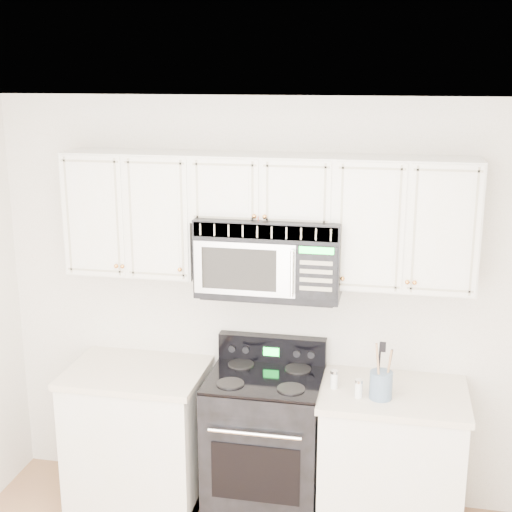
# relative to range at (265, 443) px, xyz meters

# --- Properties ---
(room) EXTENTS (3.51, 3.51, 2.61)m
(room) POSITION_rel_range_xyz_m (-0.03, -1.46, 0.82)
(room) COLOR olive
(room) RESTS_ON ground
(base_cabinet_left) EXTENTS (0.86, 0.65, 0.92)m
(base_cabinet_left) POSITION_rel_range_xyz_m (-0.83, -0.02, -0.06)
(base_cabinet_left) COLOR beige
(base_cabinet_left) RESTS_ON ground
(base_cabinet_right) EXTENTS (0.86, 0.65, 0.92)m
(base_cabinet_right) POSITION_rel_range_xyz_m (0.77, -0.02, -0.06)
(base_cabinet_right) COLOR beige
(base_cabinet_right) RESTS_ON ground
(range) EXTENTS (0.69, 0.63, 1.10)m
(range) POSITION_rel_range_xyz_m (0.00, 0.00, 0.00)
(range) COLOR black
(range) RESTS_ON ground
(upper_cabinets) EXTENTS (2.44, 0.37, 0.75)m
(upper_cabinets) POSITION_rel_range_xyz_m (-0.03, 0.13, 1.45)
(upper_cabinets) COLOR beige
(upper_cabinets) RESTS_ON ground
(microwave) EXTENTS (0.84, 0.47, 0.47)m
(microwave) POSITION_rel_range_xyz_m (0.02, 0.08, 1.20)
(microwave) COLOR black
(microwave) RESTS_ON ground
(utensil_crock) EXTENTS (0.13, 0.13, 0.34)m
(utensil_crock) POSITION_rel_range_xyz_m (0.70, -0.13, 0.52)
(utensil_crock) COLOR slate
(utensil_crock) RESTS_ON base_cabinet_right
(shaker_salt) EXTENTS (0.05, 0.05, 0.11)m
(shaker_salt) POSITION_rel_range_xyz_m (0.42, -0.05, 0.49)
(shaker_salt) COLOR white
(shaker_salt) RESTS_ON base_cabinet_right
(shaker_pepper) EXTENTS (0.05, 0.05, 0.11)m
(shaker_pepper) POSITION_rel_range_xyz_m (0.57, -0.15, 0.49)
(shaker_pepper) COLOR white
(shaker_pepper) RESTS_ON base_cabinet_right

